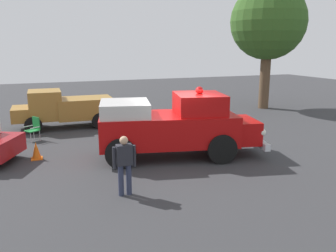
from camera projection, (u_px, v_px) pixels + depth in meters
name	position (u px, v px, depth m)	size (l,w,h in m)	color
ground_plane	(175.00, 157.00, 12.99)	(60.00, 60.00, 0.00)	#333335
vintage_fire_truck	(174.00, 125.00, 12.77)	(6.28, 3.49, 2.59)	black
parked_pickup	(64.00, 108.00, 17.46)	(4.84, 2.12, 1.90)	black
lawn_chair_by_car	(34.00, 127.00, 15.11)	(0.68, 0.68, 1.02)	#B7BABF
spectator_standing	(124.00, 162.00, 9.44)	(0.64, 0.27, 1.68)	#2D334C
oak_tree_distant	(268.00, 23.00, 21.95)	(4.73, 4.73, 7.87)	brown
traffic_cone	(36.00, 151.00, 12.65)	(0.40, 0.40, 0.64)	orange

